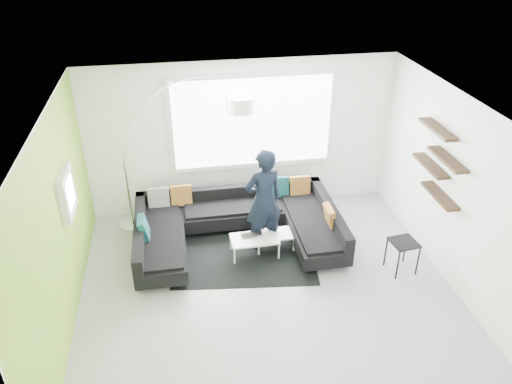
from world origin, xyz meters
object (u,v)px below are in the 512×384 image
(person, at_px, (264,200))
(laptop, at_px, (252,236))
(sectional_sofa, at_px, (238,229))
(side_table, at_px, (402,256))
(coffee_table, at_px, (264,243))
(arc_lamp, at_px, (124,161))

(person, bearing_deg, laptop, 26.35)
(sectional_sofa, height_order, side_table, sectional_sofa)
(person, distance_m, laptop, 0.62)
(person, height_order, laptop, person)
(coffee_table, height_order, side_table, side_table)
(side_table, bearing_deg, person, 152.90)
(coffee_table, bearing_deg, arc_lamp, 150.87)
(sectional_sofa, xyz_separation_m, side_table, (2.42, -1.11, -0.05))
(coffee_table, distance_m, side_table, 2.19)
(side_table, relative_size, laptop, 1.46)
(laptop, bearing_deg, side_table, -28.11)
(coffee_table, bearing_deg, laptop, -173.08)
(arc_lamp, height_order, side_table, arc_lamp)
(arc_lamp, height_order, person, arc_lamp)
(coffee_table, height_order, person, person)
(arc_lamp, xyz_separation_m, side_table, (4.20, -2.01, -1.02))
(coffee_table, relative_size, side_table, 1.84)
(coffee_table, distance_m, person, 0.74)
(laptop, bearing_deg, arc_lamp, 141.57)
(coffee_table, xyz_separation_m, arc_lamp, (-2.19, 1.15, 1.13))
(sectional_sofa, relative_size, side_table, 6.20)
(laptop, bearing_deg, sectional_sofa, 118.46)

